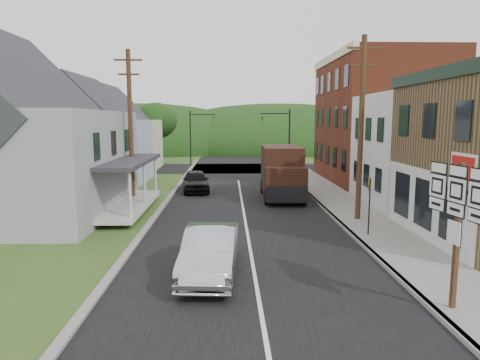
{
  "coord_description": "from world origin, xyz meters",
  "views": [
    {
      "loc": [
        -0.86,
        -17.16,
        5.05
      ],
      "look_at": [
        -0.28,
        2.9,
        2.2
      ],
      "focal_mm": 32.0,
      "sensor_mm": 36.0,
      "label": 1
    }
  ],
  "objects": [
    {
      "name": "delivery_van",
      "position": [
        2.6,
        9.85,
        1.69
      ],
      "size": [
        2.6,
        6.02,
        3.33
      ],
      "rotation": [
        0.0,
        0.0,
        -0.02
      ],
      "color": "black",
      "rests_on": "ground"
    },
    {
      "name": "traffic_signal_right",
      "position": [
        4.3,
        23.5,
        3.76
      ],
      "size": [
        2.87,
        0.2,
        6.0
      ],
      "color": "black",
      "rests_on": "ground"
    },
    {
      "name": "forested_ridge",
      "position": [
        0.0,
        55.0,
        0.0
      ],
      "size": [
        90.0,
        30.0,
        16.0
      ],
      "primitive_type": "ellipsoid",
      "color": "black",
      "rests_on": "ground"
    },
    {
      "name": "warning_sign",
      "position": [
        5.14,
        0.55,
        1.82
      ],
      "size": [
        0.28,
        0.68,
        2.61
      ],
      "rotation": [
        0.0,
        0.0,
        -0.38
      ],
      "color": "black",
      "rests_on": "sidewalk_right"
    },
    {
      "name": "curb_left",
      "position": [
        -4.65,
        8.0,
        0.06
      ],
      "size": [
        0.3,
        55.0,
        0.12
      ],
      "primitive_type": "cube",
      "color": "slate",
      "rests_on": "ground"
    },
    {
      "name": "tree_left_c",
      "position": [
        -19.0,
        20.0,
        5.94
      ],
      "size": [
        5.8,
        5.8,
        8.41
      ],
      "color": "#382616",
      "rests_on": "ground"
    },
    {
      "name": "house_gray",
      "position": [
        -12.0,
        6.0,
        4.23
      ],
      "size": [
        10.2,
        12.24,
        8.35
      ],
      "color": "gray",
      "rests_on": "ground"
    },
    {
      "name": "traffic_signal_left",
      "position": [
        -4.3,
        30.5,
        3.76
      ],
      "size": [
        2.87,
        0.2,
        6.0
      ],
      "color": "black",
      "rests_on": "ground"
    },
    {
      "name": "tree_left_d",
      "position": [
        -9.0,
        32.0,
        4.88
      ],
      "size": [
        4.8,
        4.8,
        6.94
      ],
      "color": "#382616",
      "rests_on": "ground"
    },
    {
      "name": "route_sign_cluster",
      "position": [
        4.98,
        -6.67,
        2.63
      ],
      "size": [
        0.4,
        2.18,
        3.83
      ],
      "rotation": [
        0.0,
        0.0,
        0.15
      ],
      "color": "#472D19",
      "rests_on": "sidewalk_right"
    },
    {
      "name": "road",
      "position": [
        0.0,
        10.0,
        0.0
      ],
      "size": [
        9.0,
        90.0,
        0.02
      ],
      "primitive_type": "cube",
      "color": "black",
      "rests_on": "ground"
    },
    {
      "name": "ground",
      "position": [
        0.0,
        0.0,
        0.0
      ],
      "size": [
        120.0,
        120.0,
        0.0
      ],
      "primitive_type": "plane",
      "color": "#2D4719",
      "rests_on": "ground"
    },
    {
      "name": "utility_pole_right",
      "position": [
        5.6,
        3.5,
        4.66
      ],
      "size": [
        1.6,
        0.26,
        9.0
      ],
      "color": "#472D19",
      "rests_on": "ground"
    },
    {
      "name": "utility_pole_left",
      "position": [
        -6.5,
        8.0,
        4.66
      ],
      "size": [
        1.6,
        0.26,
        9.0
      ],
      "color": "#472D19",
      "rests_on": "ground"
    },
    {
      "name": "silver_sedan",
      "position": [
        -1.44,
        -3.75,
        0.77
      ],
      "size": [
        1.91,
        4.78,
        1.55
      ],
      "primitive_type": "imported",
      "rotation": [
        0.0,
        0.0,
        -0.06
      ],
      "color": "#B6B6BB",
      "rests_on": "ground"
    },
    {
      "name": "house_blue",
      "position": [
        -11.0,
        17.0,
        3.69
      ],
      "size": [
        7.14,
        8.16,
        7.28
      ],
      "color": "#9CB1D5",
      "rests_on": "ground"
    },
    {
      "name": "storefront_white",
      "position": [
        11.3,
        7.5,
        3.25
      ],
      "size": [
        8.0,
        7.0,
        6.5
      ],
      "primitive_type": "cube",
      "color": "silver",
      "rests_on": "ground"
    },
    {
      "name": "house_cream",
      "position": [
        -11.5,
        26.0,
        3.69
      ],
      "size": [
        7.14,
        8.16,
        7.28
      ],
      "color": "beige",
      "rests_on": "ground"
    },
    {
      "name": "dark_sedan",
      "position": [
        -3.13,
        12.66,
        0.75
      ],
      "size": [
        2.25,
        4.56,
        1.5
      ],
      "primitive_type": "imported",
      "rotation": [
        0.0,
        0.0,
        0.11
      ],
      "color": "black",
      "rests_on": "ground"
    },
    {
      "name": "sidewalk_right",
      "position": [
        5.9,
        8.0,
        0.07
      ],
      "size": [
        2.8,
        55.0,
        0.15
      ],
      "primitive_type": "cube",
      "color": "slate",
      "rests_on": "ground"
    },
    {
      "name": "cross_road",
      "position": [
        0.0,
        27.0,
        0.0
      ],
      "size": [
        60.0,
        9.0,
        0.02
      ],
      "primitive_type": "cube",
      "color": "black",
      "rests_on": "ground"
    },
    {
      "name": "storefront_red",
      "position": [
        11.3,
        17.0,
        5.0
      ],
      "size": [
        8.0,
        12.0,
        10.0
      ],
      "primitive_type": "cube",
      "color": "maroon",
      "rests_on": "ground"
    },
    {
      "name": "curb_right",
      "position": [
        4.55,
        8.0,
        0.07
      ],
      "size": [
        0.2,
        55.0,
        0.15
      ],
      "primitive_type": "cube",
      "color": "slate",
      "rests_on": "ground"
    }
  ]
}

